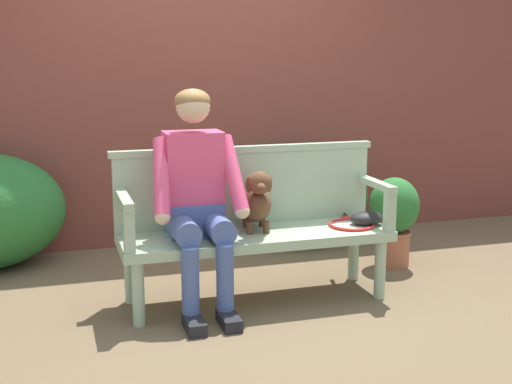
{
  "coord_description": "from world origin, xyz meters",
  "views": [
    {
      "loc": [
        -1.19,
        -3.87,
        1.52
      ],
      "look_at": [
        0.0,
        0.0,
        0.69
      ],
      "focal_mm": 48.22,
      "sensor_mm": 36.0,
      "label": 1
    }
  ],
  "objects_px": {
    "tennis_racket": "(351,224)",
    "potted_plant": "(394,215)",
    "garden_bench": "(256,241)",
    "baseball_glove": "(367,218)",
    "person_seated": "(197,192)",
    "dog_on_bench": "(257,200)"
  },
  "relations": [
    {
      "from": "tennis_racket",
      "to": "potted_plant",
      "type": "height_order",
      "value": "potted_plant"
    },
    {
      "from": "tennis_racket",
      "to": "potted_plant",
      "type": "bearing_deg",
      "value": 37.28
    },
    {
      "from": "garden_bench",
      "to": "baseball_glove",
      "type": "bearing_deg",
      "value": -3.1
    },
    {
      "from": "person_seated",
      "to": "potted_plant",
      "type": "bearing_deg",
      "value": 14.76
    },
    {
      "from": "garden_bench",
      "to": "person_seated",
      "type": "relative_size",
      "value": 1.27
    },
    {
      "from": "garden_bench",
      "to": "dog_on_bench",
      "type": "height_order",
      "value": "dog_on_bench"
    },
    {
      "from": "potted_plant",
      "to": "garden_bench",
      "type": "bearing_deg",
      "value": -161.38
    },
    {
      "from": "person_seated",
      "to": "baseball_glove",
      "type": "distance_m",
      "value": 1.11
    },
    {
      "from": "baseball_glove",
      "to": "person_seated",
      "type": "bearing_deg",
      "value": 176.99
    },
    {
      "from": "person_seated",
      "to": "dog_on_bench",
      "type": "distance_m",
      "value": 0.39
    },
    {
      "from": "dog_on_bench",
      "to": "baseball_glove",
      "type": "xyz_separation_m",
      "value": [
        0.71,
        -0.05,
        -0.15
      ]
    },
    {
      "from": "person_seated",
      "to": "dog_on_bench",
      "type": "height_order",
      "value": "person_seated"
    },
    {
      "from": "tennis_racket",
      "to": "dog_on_bench",
      "type": "bearing_deg",
      "value": 177.73
    },
    {
      "from": "dog_on_bench",
      "to": "potted_plant",
      "type": "bearing_deg",
      "value": 18.12
    },
    {
      "from": "dog_on_bench",
      "to": "garden_bench",
      "type": "bearing_deg",
      "value": -123.86
    },
    {
      "from": "person_seated",
      "to": "potted_plant",
      "type": "height_order",
      "value": "person_seated"
    },
    {
      "from": "person_seated",
      "to": "potted_plant",
      "type": "distance_m",
      "value": 1.6
    },
    {
      "from": "garden_bench",
      "to": "dog_on_bench",
      "type": "distance_m",
      "value": 0.25
    },
    {
      "from": "person_seated",
      "to": "potted_plant",
      "type": "relative_size",
      "value": 2.03
    },
    {
      "from": "baseball_glove",
      "to": "garden_bench",
      "type": "bearing_deg",
      "value": 175.29
    },
    {
      "from": "potted_plant",
      "to": "person_seated",
      "type": "bearing_deg",
      "value": -165.24
    },
    {
      "from": "dog_on_bench",
      "to": "potted_plant",
      "type": "distance_m",
      "value": 1.22
    }
  ]
}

